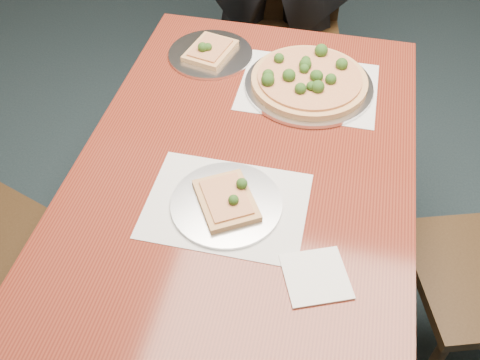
% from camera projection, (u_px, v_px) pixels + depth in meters
% --- Properties ---
extents(ground, '(8.00, 8.00, 0.00)m').
position_uv_depth(ground, '(296.00, 277.00, 2.07)').
color(ground, black).
rests_on(ground, ground).
extents(dining_table, '(0.90, 1.50, 0.75)m').
position_uv_depth(dining_table, '(240.00, 203.00, 1.47)').
color(dining_table, '#541910').
rests_on(dining_table, ground).
extents(chair_far, '(0.49, 0.49, 0.91)m').
position_uv_depth(chair_far, '(293.00, 22.00, 2.36)').
color(chair_far, black).
rests_on(chair_far, ground).
extents(placemat_main, '(0.42, 0.32, 0.00)m').
position_uv_depth(placemat_main, '(308.00, 87.00, 1.66)').
color(placemat_main, white).
rests_on(placemat_main, dining_table).
extents(placemat_near, '(0.40, 0.30, 0.00)m').
position_uv_depth(placemat_near, '(226.00, 205.00, 1.34)').
color(placemat_near, white).
rests_on(placemat_near, dining_table).
extents(pizza_pan, '(0.40, 0.40, 0.07)m').
position_uv_depth(pizza_pan, '(309.00, 81.00, 1.65)').
color(pizza_pan, silver).
rests_on(pizza_pan, dining_table).
extents(slice_plate_near, '(0.28, 0.28, 0.06)m').
position_uv_depth(slice_plate_near, '(227.00, 202.00, 1.33)').
color(slice_plate_near, silver).
rests_on(slice_plate_near, dining_table).
extents(slice_plate_far, '(0.28, 0.28, 0.06)m').
position_uv_depth(slice_plate_far, '(210.00, 52.00, 1.77)').
color(slice_plate_far, silver).
rests_on(slice_plate_far, dining_table).
extents(napkin, '(0.18, 0.18, 0.01)m').
position_uv_depth(napkin, '(316.00, 276.00, 1.20)').
color(napkin, white).
rests_on(napkin, dining_table).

